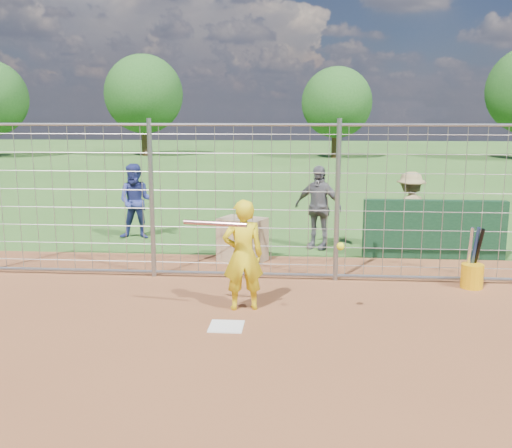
# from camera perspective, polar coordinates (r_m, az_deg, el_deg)

# --- Properties ---
(ground) EXTENTS (100.00, 100.00, 0.00)m
(ground) POSITION_cam_1_polar(r_m,az_deg,el_deg) (7.56, -2.78, -9.73)
(ground) COLOR #2D591E
(ground) RESTS_ON ground
(home_plate) EXTENTS (0.43, 0.43, 0.02)m
(home_plate) POSITION_cam_1_polar(r_m,az_deg,el_deg) (7.37, -2.98, -10.20)
(home_plate) COLOR silver
(home_plate) RESTS_ON ground
(dugout_wall) EXTENTS (2.60, 0.20, 1.10)m
(dugout_wall) POSITION_cam_1_polar(r_m,az_deg,el_deg) (11.10, 17.35, -0.52)
(dugout_wall) COLOR #11381E
(dugout_wall) RESTS_ON ground
(batter) EXTENTS (0.63, 0.49, 1.54)m
(batter) POSITION_cam_1_polar(r_m,az_deg,el_deg) (7.78, -1.31, -3.14)
(batter) COLOR yellow
(batter) RESTS_ON ground
(bystander_a) EXTENTS (0.83, 0.67, 1.62)m
(bystander_a) POSITION_cam_1_polar(r_m,az_deg,el_deg) (12.53, -11.87, 2.23)
(bystander_a) COLOR navy
(bystander_a) RESTS_ON ground
(bystander_b) EXTENTS (1.06, 0.77, 1.67)m
(bystander_b) POSITION_cam_1_polar(r_m,az_deg,el_deg) (11.41, 6.22, 1.68)
(bystander_b) COLOR #56565B
(bystander_b) RESTS_ON ground
(bystander_c) EXTENTS (1.15, 0.92, 1.56)m
(bystander_c) POSITION_cam_1_polar(r_m,az_deg,el_deg) (11.63, 15.13, 1.25)
(bystander_c) COLOR #937E50
(bystander_c) RESTS_ON ground
(equipment_bin) EXTENTS (0.96, 0.83, 0.80)m
(equipment_bin) POSITION_cam_1_polar(r_m,az_deg,el_deg) (10.44, -1.35, -1.57)
(equipment_bin) COLOR tan
(equipment_bin) RESTS_ON ground
(equipment_in_play) EXTENTS (2.12, 0.21, 0.36)m
(equipment_in_play) POSITION_cam_1_polar(r_m,az_deg,el_deg) (7.42, -1.10, -0.49)
(equipment_in_play) COLOR silver
(equipment_in_play) RESTS_ON ground
(bucket_with_bats) EXTENTS (0.34, 0.39, 0.97)m
(bucket_with_bats) POSITION_cam_1_polar(r_m,az_deg,el_deg) (9.48, 20.81, -4.56)
(bucket_with_bats) COLOR orange
(bucket_with_bats) RESTS_ON ground
(backstop_fence) EXTENTS (9.08, 0.08, 2.60)m
(backstop_fence) POSITION_cam_1_polar(r_m,az_deg,el_deg) (9.16, -1.28, 2.13)
(backstop_fence) COLOR gray
(backstop_fence) RESTS_ON ground
(tree_line) EXTENTS (44.66, 6.72, 6.48)m
(tree_line) POSITION_cam_1_polar(r_m,az_deg,el_deg) (35.22, 8.30, 12.61)
(tree_line) COLOR #3F2B19
(tree_line) RESTS_ON ground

